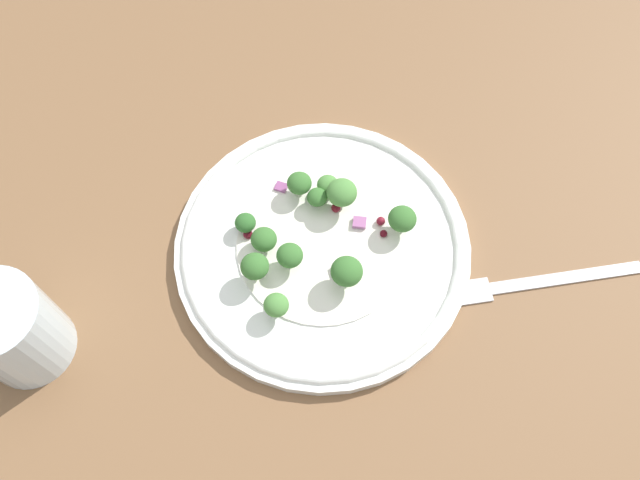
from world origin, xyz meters
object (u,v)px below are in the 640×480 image
object	(u,v)px
water_glass	(12,330)
plate	(320,248)
broccoli_floret_2	(290,256)
broccoli_floret_0	(276,305)
broccoli_floret_1	(299,184)
fork	(536,282)

from	to	relation	value
water_glass	plate	bearing A→B (deg)	-23.61
broccoli_floret_2	water_glass	world-z (taller)	water_glass
broccoli_floret_2	water_glass	bearing A→B (deg)	154.50
plate	broccoli_floret_2	xyz separation A→B (cm)	(-3.33, 0.56, 2.37)
plate	broccoli_floret_0	bearing A→B (deg)	-163.94
broccoli_floret_1	fork	distance (cm)	24.66
plate	fork	xyz separation A→B (cm)	(12.73, -16.61, -0.61)
broccoli_floret_1	broccoli_floret_2	world-z (taller)	same
broccoli_floret_2	plate	bearing A→B (deg)	-9.63
broccoli_floret_1	plate	bearing A→B (deg)	-114.72
plate	fork	bearing A→B (deg)	-52.54
water_glass	fork	bearing A→B (deg)	-35.94
broccoli_floret_0	broccoli_floret_1	size ratio (longest dim) A/B	0.94
plate	broccoli_floret_0	xyz separation A→B (cm)	(-7.46, -2.15, 2.19)
plate	broccoli_floret_1	size ratio (longest dim) A/B	11.60
plate	broccoli_floret_2	world-z (taller)	broccoli_floret_2
plate	broccoli_floret_1	bearing A→B (deg)	65.28
plate	broccoli_floret_1	world-z (taller)	broccoli_floret_1
broccoli_floret_1	fork	bearing A→B (deg)	-65.60
broccoli_floret_2	fork	size ratio (longest dim) A/B	0.15
broccoli_floret_1	water_glass	bearing A→B (deg)	168.93
plate	water_glass	xyz separation A→B (cm)	(-25.66, 11.22, 3.84)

